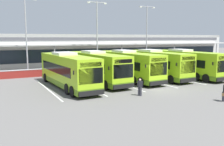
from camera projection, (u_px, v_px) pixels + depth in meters
The scene contains 19 objects.
ground_plane at pixel (160, 89), 25.96m from camera, with size 200.00×200.00×0.00m, color #605E5B.
terminal_building at pixel (76, 50), 49.29m from camera, with size 70.00×13.00×6.00m.
red_barrier_wall at pixel (102, 69), 38.68m from camera, with size 60.00×0.40×1.10m.
coach_bus_leftmost at pixel (68, 71), 26.72m from camera, with size 3.37×12.26×3.78m.
coach_bus_left_centre at pixel (97, 68), 29.78m from camera, with size 3.37×12.26×3.78m.
coach_bus_centre at pixel (128, 66), 31.60m from camera, with size 3.37×12.26×3.78m.
coach_bus_right_centre at pixel (154, 64), 33.31m from camera, with size 3.37×12.26×3.78m.
coach_bus_rightmost at pixel (185, 64), 34.14m from camera, with size 3.37×12.26×3.78m.
bay_stripe_far_west at pixel (46, 88), 26.55m from camera, with size 0.14×13.00×0.01m, color silver.
bay_stripe_west at pixel (83, 85), 28.43m from camera, with size 0.14×13.00×0.01m, color silver.
bay_stripe_mid_west at pixel (115, 82), 30.32m from camera, with size 0.14×13.00×0.01m, color silver.
bay_stripe_centre at pixel (144, 79), 32.20m from camera, with size 0.14×13.00×0.01m, color silver.
bay_stripe_mid_east at pixel (169, 77), 34.08m from camera, with size 0.14×13.00×0.01m, color silver.
bay_stripe_east at pixel (192, 75), 35.96m from camera, with size 0.14×13.00×0.01m, color silver.
pedestrian_with_handbag at pixel (224, 92), 20.83m from camera, with size 0.63×0.48×1.62m.
pedestrian_in_dark_coat at pixel (140, 86), 22.90m from camera, with size 0.53×0.38×1.62m.
lamp_post_west at pixel (26, 31), 35.05m from camera, with size 3.24×0.28×11.00m.
lamp_post_centre at pixel (97, 32), 39.15m from camera, with size 3.24×0.28×11.00m.
lamp_post_east at pixel (147, 33), 44.59m from camera, with size 3.24×0.28×11.00m.
Camera 1 is at (-15.99, -20.44, 5.33)m, focal length 39.66 mm.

